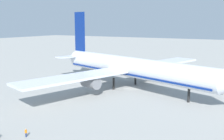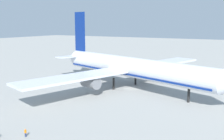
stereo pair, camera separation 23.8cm
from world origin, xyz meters
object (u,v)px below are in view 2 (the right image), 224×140
object	(u,v)px
ground_worker_2	(25,133)
traffic_cone_3	(88,68)
traffic_cone_1	(169,69)
airliner	(129,67)

from	to	relation	value
ground_worker_2	traffic_cone_3	xyz separation A→B (m)	(-34.04, 69.10, -0.56)
ground_worker_2	traffic_cone_1	world-z (taller)	ground_worker_2
traffic_cone_1	traffic_cone_3	xyz separation A→B (m)	(-34.18, -17.30, 0.00)
airliner	ground_worker_2	size ratio (longest dim) A/B	45.95
traffic_cone_1	traffic_cone_3	distance (m)	38.31
airliner	traffic_cone_3	size ratio (longest dim) A/B	137.23
traffic_cone_1	traffic_cone_3	bearing A→B (deg)	-153.15
airliner	ground_worker_2	distance (m)	45.20
ground_worker_2	traffic_cone_3	distance (m)	77.04
airliner	traffic_cone_3	distance (m)	42.03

